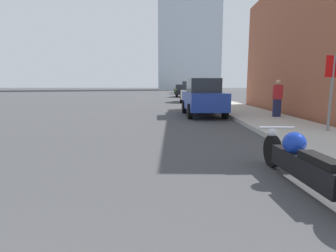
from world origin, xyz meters
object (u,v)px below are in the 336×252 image
(pedestrian, at_px, (277,98))
(motorcycle, at_px, (303,162))
(stop_sign, at_px, (332,80))
(parked_car_blue, at_px, (203,97))
(parked_car_white, at_px, (190,92))
(parked_car_green, at_px, (180,89))
(parked_car_black, at_px, (183,91))
(parked_car_red, at_px, (179,89))

(pedestrian, bearing_deg, motorcycle, -108.95)
(stop_sign, relative_size, pedestrian, 1.38)
(motorcycle, height_order, parked_car_blue, parked_car_blue)
(parked_car_blue, bearing_deg, parked_car_white, 86.15)
(parked_car_blue, distance_m, pedestrian, 3.40)
(parked_car_green, bearing_deg, parked_car_black, -87.04)
(parked_car_blue, relative_size, parked_car_white, 1.03)
(parked_car_green, xyz_separation_m, parked_car_red, (0.05, 10.41, 0.01))
(parked_car_black, xyz_separation_m, parked_car_red, (0.09, 22.95, 0.08))
(stop_sign, bearing_deg, motorcycle, -124.04)
(parked_car_green, bearing_deg, pedestrian, -82.15)
(parked_car_black, xyz_separation_m, pedestrian, (3.03, -23.84, 0.16))
(motorcycle, xyz_separation_m, parked_car_red, (-0.34, 54.38, 0.49))
(parked_car_black, bearing_deg, parked_car_red, 93.18)
(motorcycle, relative_size, parked_car_white, 0.64)
(stop_sign, bearing_deg, parked_car_green, 94.39)
(motorcycle, relative_size, parked_car_green, 0.63)
(parked_car_white, relative_size, parked_car_red, 0.91)
(stop_sign, distance_m, pedestrian, 3.68)
(parked_car_white, xyz_separation_m, stop_sign, (2.91, -16.34, 0.72))
(pedestrian, bearing_deg, parked_car_black, 97.25)
(stop_sign, bearing_deg, parked_car_black, 96.46)
(parked_car_blue, xyz_separation_m, stop_sign, (3.06, -5.26, 0.72))
(pedestrian, bearing_deg, parked_car_white, 102.55)
(parked_car_black, relative_size, parked_car_red, 1.03)
(parked_car_blue, xyz_separation_m, parked_car_red, (0.04, 45.15, -0.03))
(parked_car_blue, bearing_deg, parked_car_red, 86.88)
(parked_car_black, distance_m, stop_sign, 27.64)
(parked_car_blue, bearing_deg, stop_sign, -62.91)
(parked_car_green, xyz_separation_m, stop_sign, (3.07, -40.00, 0.77))
(parked_car_blue, distance_m, stop_sign, 6.13)
(stop_sign, bearing_deg, pedestrian, 91.20)
(parked_car_green, distance_m, stop_sign, 40.13)
(parked_car_black, bearing_deg, parked_car_green, 93.21)
(stop_sign, bearing_deg, parked_car_white, 100.09)
(parked_car_red, bearing_deg, stop_sign, -89.94)
(parked_car_green, height_order, parked_car_red, parked_car_green)
(parked_car_black, xyz_separation_m, parked_car_green, (0.04, 12.54, 0.07))
(parked_car_white, bearing_deg, parked_car_black, 94.43)
(parked_car_black, relative_size, parked_car_green, 1.10)
(motorcycle, relative_size, parked_car_red, 0.59)
(motorcycle, height_order, stop_sign, stop_sign)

